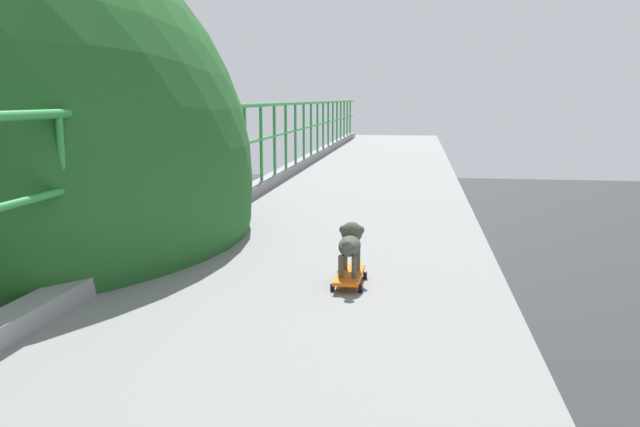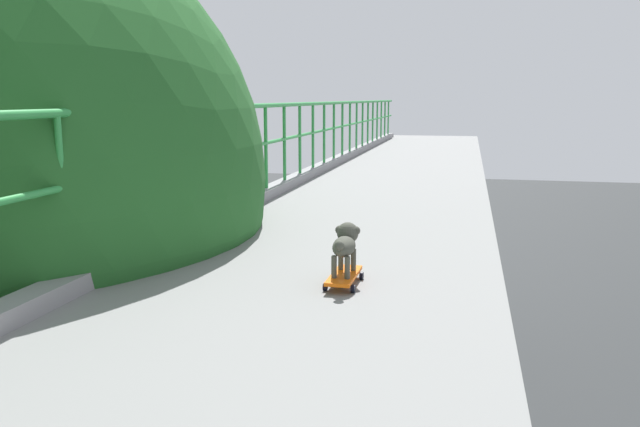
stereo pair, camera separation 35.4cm
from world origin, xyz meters
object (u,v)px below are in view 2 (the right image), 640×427
Objects in this scene: city_bus at (199,226)px; toy_skateboard at (344,276)px; small_dog at (345,242)px; car_black_seventh at (194,337)px.

toy_skateboard is at bearing -64.09° from city_bus.
toy_skateboard is at bearing -90.60° from small_dog.
city_bus is 24.48m from toy_skateboard.
car_black_seventh is 10.15m from city_bus.
toy_skateboard reaches higher than city_bus.
car_black_seventh is 15.15m from toy_skateboard.
toy_skateboard reaches higher than car_black_seventh.
small_dog reaches higher than city_bus.
car_black_seventh is 15.20m from small_dog.
toy_skateboard is at bearing -61.48° from car_black_seventh.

